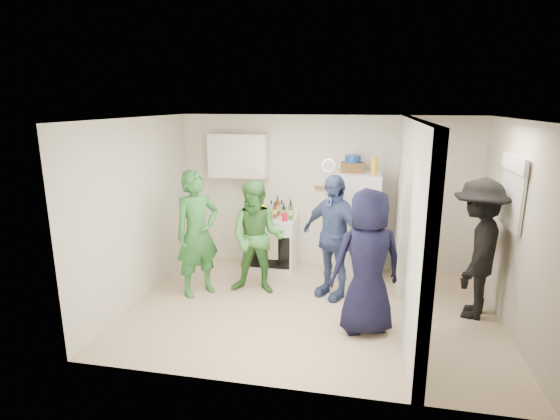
# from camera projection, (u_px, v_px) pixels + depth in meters

# --- Properties ---
(floor) EXTENTS (4.80, 4.80, 0.00)m
(floor) POSITION_uv_depth(u_px,v_px,m) (311.00, 309.00, 5.84)
(floor) COLOR beige
(floor) RESTS_ON ground
(wall_back) EXTENTS (4.80, 0.00, 4.80)m
(wall_back) POSITION_uv_depth(u_px,v_px,m) (325.00, 193.00, 7.15)
(wall_back) COLOR silver
(wall_back) RESTS_ON floor
(wall_front) EXTENTS (4.80, 0.00, 4.80)m
(wall_front) POSITION_uv_depth(u_px,v_px,m) (289.00, 268.00, 3.91)
(wall_front) COLOR silver
(wall_front) RESTS_ON floor
(wall_left) EXTENTS (0.00, 3.40, 3.40)m
(wall_left) POSITION_uv_depth(u_px,v_px,m) (138.00, 210.00, 5.98)
(wall_left) COLOR silver
(wall_left) RESTS_ON floor
(wall_right) EXTENTS (0.00, 3.40, 3.40)m
(wall_right) POSITION_uv_depth(u_px,v_px,m) (517.00, 230.00, 5.08)
(wall_right) COLOR silver
(wall_right) RESTS_ON floor
(ceiling) EXTENTS (4.80, 4.80, 0.00)m
(ceiling) POSITION_uv_depth(u_px,v_px,m) (314.00, 119.00, 5.23)
(ceiling) COLOR white
(ceiling) RESTS_ON wall_back
(partition_pier_back) EXTENTS (0.12, 1.20, 2.50)m
(partition_pier_back) POSITION_uv_depth(u_px,v_px,m) (403.00, 204.00, 6.36)
(partition_pier_back) COLOR silver
(partition_pier_back) RESTS_ON floor
(partition_pier_front) EXTENTS (0.12, 1.20, 2.50)m
(partition_pier_front) POSITION_uv_depth(u_px,v_px,m) (421.00, 254.00, 4.26)
(partition_pier_front) COLOR silver
(partition_pier_front) RESTS_ON floor
(partition_header) EXTENTS (0.12, 1.00, 0.40)m
(partition_header) POSITION_uv_depth(u_px,v_px,m) (417.00, 137.00, 5.06)
(partition_header) COLOR silver
(partition_header) RESTS_ON partition_pier_back
(stove) EXTENTS (0.74, 0.61, 0.88)m
(stove) POSITION_uv_depth(u_px,v_px,m) (274.00, 243.00, 7.18)
(stove) COLOR white
(stove) RESTS_ON floor
(upper_cabinet) EXTENTS (0.95, 0.34, 0.70)m
(upper_cabinet) POSITION_uv_depth(u_px,v_px,m) (239.00, 155.00, 7.10)
(upper_cabinet) COLOR silver
(upper_cabinet) RESTS_ON wall_back
(fridge) EXTENTS (0.68, 0.66, 1.65)m
(fridge) POSITION_uv_depth(u_px,v_px,m) (357.00, 225.00, 6.81)
(fridge) COLOR white
(fridge) RESTS_ON floor
(wicker_basket) EXTENTS (0.35, 0.25, 0.15)m
(wicker_basket) POSITION_uv_depth(u_px,v_px,m) (353.00, 167.00, 6.66)
(wicker_basket) COLOR brown
(wicker_basket) RESTS_ON fridge
(blue_bowl) EXTENTS (0.24, 0.24, 0.11)m
(blue_bowl) POSITION_uv_depth(u_px,v_px,m) (353.00, 159.00, 6.63)
(blue_bowl) COLOR navy
(blue_bowl) RESTS_ON wicker_basket
(yellow_cup_stack_top) EXTENTS (0.09, 0.09, 0.25)m
(yellow_cup_stack_top) POSITION_uv_depth(u_px,v_px,m) (374.00, 166.00, 6.45)
(yellow_cup_stack_top) COLOR #FFA915
(yellow_cup_stack_top) RESTS_ON fridge
(wall_clock) EXTENTS (0.22, 0.02, 0.22)m
(wall_clock) POSITION_uv_depth(u_px,v_px,m) (329.00, 166.00, 7.02)
(wall_clock) COLOR white
(wall_clock) RESTS_ON wall_back
(spice_shelf) EXTENTS (0.35, 0.08, 0.03)m
(spice_shelf) POSITION_uv_depth(u_px,v_px,m) (325.00, 187.00, 7.08)
(spice_shelf) COLOR olive
(spice_shelf) RESTS_ON wall_back
(nook_window) EXTENTS (0.03, 0.70, 0.80)m
(nook_window) POSITION_uv_depth(u_px,v_px,m) (514.00, 193.00, 5.18)
(nook_window) COLOR black
(nook_window) RESTS_ON wall_right
(nook_window_frame) EXTENTS (0.04, 0.76, 0.86)m
(nook_window_frame) POSITION_uv_depth(u_px,v_px,m) (513.00, 193.00, 5.18)
(nook_window_frame) COLOR white
(nook_window_frame) RESTS_ON wall_right
(nook_valance) EXTENTS (0.04, 0.82, 0.18)m
(nook_valance) POSITION_uv_depth(u_px,v_px,m) (514.00, 163.00, 5.11)
(nook_valance) COLOR white
(nook_valance) RESTS_ON wall_right
(yellow_cup_stack_stove) EXTENTS (0.09, 0.09, 0.25)m
(yellow_cup_stack_stove) POSITION_uv_depth(u_px,v_px,m) (263.00, 213.00, 6.86)
(yellow_cup_stack_stove) COLOR yellow
(yellow_cup_stack_stove) RESTS_ON stove
(red_cup) EXTENTS (0.09, 0.09, 0.12)m
(red_cup) POSITION_uv_depth(u_px,v_px,m) (285.00, 217.00, 6.83)
(red_cup) COLOR red
(red_cup) RESTS_ON stove
(person_green_left) EXTENTS (0.76, 0.78, 1.80)m
(person_green_left) POSITION_uv_depth(u_px,v_px,m) (197.00, 234.00, 6.12)
(person_green_left) COLOR #327D3D
(person_green_left) RESTS_ON floor
(person_green_center) EXTENTS (0.80, 0.63, 1.64)m
(person_green_center) POSITION_uv_depth(u_px,v_px,m) (257.00, 238.00, 6.19)
(person_green_center) COLOR #42873B
(person_green_center) RESTS_ON floor
(person_denim) EXTENTS (1.10, 0.92, 1.76)m
(person_denim) POSITION_uv_depth(u_px,v_px,m) (333.00, 237.00, 6.05)
(person_denim) COLOR #3A4D7F
(person_denim) RESTS_ON floor
(person_navy) EXTENTS (1.00, 0.82, 1.75)m
(person_navy) POSITION_uv_depth(u_px,v_px,m) (367.00, 262.00, 5.10)
(person_navy) COLOR black
(person_navy) RESTS_ON floor
(person_nook) EXTENTS (1.03, 1.32, 1.80)m
(person_nook) POSITION_uv_depth(u_px,v_px,m) (477.00, 249.00, 5.49)
(person_nook) COLOR black
(person_nook) RESTS_ON floor
(bottle_a) EXTENTS (0.07, 0.07, 0.29)m
(bottle_a) POSITION_uv_depth(u_px,v_px,m) (259.00, 206.00, 7.21)
(bottle_a) COLOR #5D2312
(bottle_a) RESTS_ON stove
(bottle_b) EXTENTS (0.07, 0.07, 0.28)m
(bottle_b) POSITION_uv_depth(u_px,v_px,m) (263.00, 209.00, 7.01)
(bottle_b) COLOR #1B5125
(bottle_b) RESTS_ON stove
(bottle_c) EXTENTS (0.07, 0.07, 0.25)m
(bottle_c) POSITION_uv_depth(u_px,v_px,m) (271.00, 207.00, 7.20)
(bottle_c) COLOR silver
(bottle_c) RESTS_ON stove
(bottle_d) EXTENTS (0.07, 0.07, 0.27)m
(bottle_d) POSITION_uv_depth(u_px,v_px,m) (275.00, 210.00, 7.00)
(bottle_d) COLOR brown
(bottle_d) RESTS_ON stove
(bottle_e) EXTENTS (0.08, 0.08, 0.25)m
(bottle_e) POSITION_uv_depth(u_px,v_px,m) (282.00, 208.00, 7.18)
(bottle_e) COLOR #A2A3B3
(bottle_e) RESTS_ON stove
(bottle_f) EXTENTS (0.06, 0.06, 0.24)m
(bottle_f) POSITION_uv_depth(u_px,v_px,m) (284.00, 210.00, 7.03)
(bottle_f) COLOR black
(bottle_f) RESTS_ON stove
(bottle_g) EXTENTS (0.06, 0.06, 0.29)m
(bottle_g) POSITION_uv_depth(u_px,v_px,m) (290.00, 207.00, 7.11)
(bottle_g) COLOR olive
(bottle_g) RESTS_ON stove
(bottle_h) EXTENTS (0.07, 0.07, 0.32)m
(bottle_h) POSITION_uv_depth(u_px,v_px,m) (253.00, 209.00, 6.97)
(bottle_h) COLOR silver
(bottle_h) RESTS_ON stove
(bottle_i) EXTENTS (0.07, 0.07, 0.32)m
(bottle_i) POSITION_uv_depth(u_px,v_px,m) (277.00, 206.00, 7.14)
(bottle_i) COLOR brown
(bottle_i) RESTS_ON stove
(bottle_j) EXTENTS (0.07, 0.07, 0.29)m
(bottle_j) POSITION_uv_depth(u_px,v_px,m) (291.00, 211.00, 6.90)
(bottle_j) COLOR #316221
(bottle_j) RESTS_ON stove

